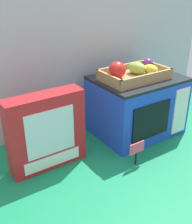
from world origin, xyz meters
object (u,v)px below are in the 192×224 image
object	(u,v)px
toy_microwave	(136,105)
cookie_set_box	(46,132)
food_groups_crate	(133,73)
price_sign	(137,150)

from	to	relation	value
toy_microwave	cookie_set_box	distance (m)	0.46
toy_microwave	food_groups_crate	xyz separation A→B (m)	(-0.04, -0.01, 0.16)
price_sign	toy_microwave	bearing A→B (deg)	50.19
food_groups_crate	cookie_set_box	distance (m)	0.45
food_groups_crate	cookie_set_box	bearing A→B (deg)	-178.07
food_groups_crate	price_sign	size ratio (longest dim) A/B	2.83
cookie_set_box	price_sign	distance (m)	0.35
toy_microwave	food_groups_crate	world-z (taller)	food_groups_crate
cookie_set_box	toy_microwave	bearing A→B (deg)	2.52
toy_microwave	cookie_set_box	bearing A→B (deg)	-177.48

